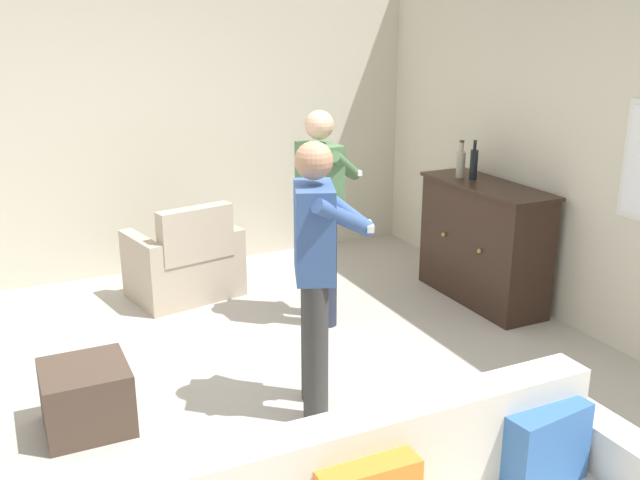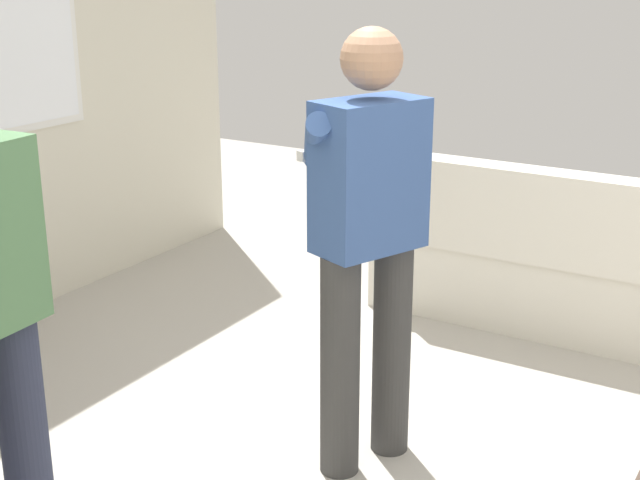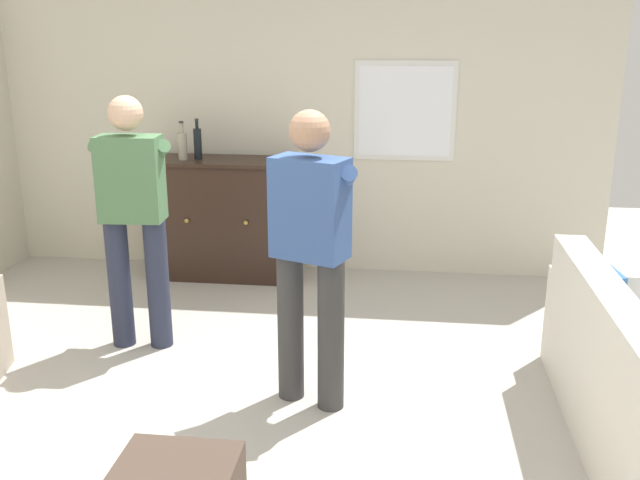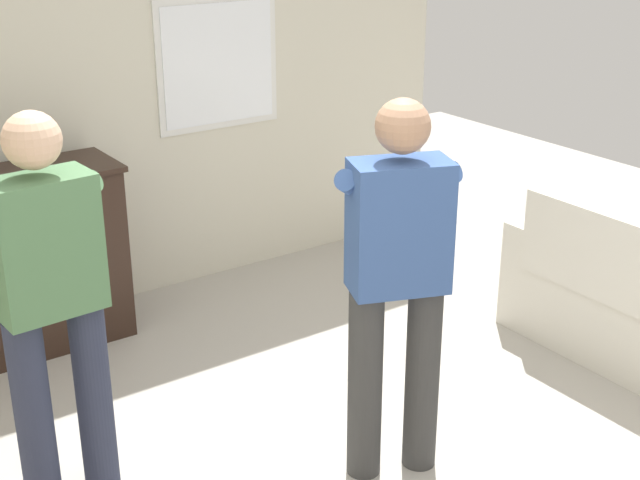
# 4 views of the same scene
# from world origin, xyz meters

# --- Properties ---
(ground) EXTENTS (10.40, 10.40, 0.00)m
(ground) POSITION_xyz_m (0.00, 0.00, 0.00)
(ground) COLOR #B2ADA3
(wall_back_with_window) EXTENTS (5.20, 0.15, 2.80)m
(wall_back_with_window) POSITION_xyz_m (0.02, 2.66, 1.40)
(wall_back_with_window) COLOR beige
(wall_back_with_window) RESTS_ON ground
(wall_side_left) EXTENTS (0.12, 5.20, 2.80)m
(wall_side_left) POSITION_xyz_m (-2.66, 0.00, 1.40)
(wall_side_left) COLOR beige
(wall_side_left) RESTS_ON ground
(armchair) EXTENTS (0.80, 0.99, 0.85)m
(armchair) POSITION_xyz_m (-1.77, 0.02, 0.29)
(armchair) COLOR #B2A38E
(armchair) RESTS_ON ground
(sideboard_cabinet) EXTENTS (1.28, 0.49, 1.02)m
(sideboard_cabinet) POSITION_xyz_m (-0.63, 2.30, 0.51)
(sideboard_cabinet) COLOR black
(sideboard_cabinet) RESTS_ON ground
(bottle_wine_green) EXTENTS (0.08, 0.08, 0.32)m
(bottle_wine_green) POSITION_xyz_m (-0.93, 2.25, 1.15)
(bottle_wine_green) COLOR gray
(bottle_wine_green) RESTS_ON sideboard_cabinet
(bottle_liquor_amber) EXTENTS (0.07, 0.07, 0.33)m
(bottle_liquor_amber) POSITION_xyz_m (-0.82, 2.29, 1.16)
(bottle_liquor_amber) COLOR black
(bottle_liquor_amber) RESTS_ON sideboard_cabinet
(ottoman) EXTENTS (0.49, 0.49, 0.39)m
(ottoman) POSITION_xyz_m (0.01, -1.06, 0.20)
(ottoman) COLOR #47382D
(ottoman) RESTS_ON ground
(person_standing_left) EXTENTS (0.56, 0.49, 1.68)m
(person_standing_left) POSITION_xyz_m (-0.84, 0.88, 0.94)
(person_standing_left) COLOR #282D42
(person_standing_left) RESTS_ON ground
(person_standing_right) EXTENTS (0.52, 0.52, 1.68)m
(person_standing_right) POSITION_xyz_m (0.40, 0.25, 0.94)
(person_standing_right) COLOR #383838
(person_standing_right) RESTS_ON ground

